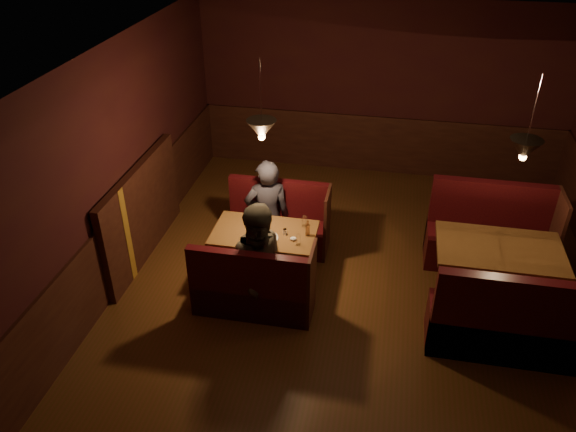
% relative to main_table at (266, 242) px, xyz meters
% --- Properties ---
extents(room, '(6.02, 7.02, 2.92)m').
position_rel_main_table_xyz_m(room, '(0.92, -0.16, 0.52)').
color(room, '#533413').
rests_on(room, ground).
extents(main_table, '(1.28, 0.78, 0.90)m').
position_rel_main_table_xyz_m(main_table, '(0.00, 0.00, 0.00)').
color(main_table, brown).
rests_on(main_table, ground).
extents(main_bench_far, '(1.41, 0.50, 0.96)m').
position_rel_main_table_xyz_m(main_bench_far, '(0.01, 0.73, -0.22)').
color(main_bench_far, black).
rests_on(main_bench_far, ground).
extents(main_bench_near, '(1.41, 0.50, 0.96)m').
position_rel_main_table_xyz_m(main_bench_near, '(0.01, -0.73, -0.22)').
color(main_bench_near, black).
rests_on(main_bench_near, ground).
extents(second_table, '(1.43, 0.91, 0.81)m').
position_rel_main_table_xyz_m(second_table, '(2.78, 0.02, 0.07)').
color(second_table, brown).
rests_on(second_table, ground).
extents(second_bench_far, '(1.58, 0.59, 1.13)m').
position_rel_main_table_xyz_m(second_bench_far, '(2.81, 0.88, -0.17)').
color(second_bench_far, black).
rests_on(second_bench_far, ground).
extents(second_bench_near, '(1.58, 0.59, 1.13)m').
position_rel_main_table_xyz_m(second_bench_near, '(2.81, -0.83, -0.17)').
color(second_bench_near, black).
rests_on(second_bench_near, ground).
extents(diner_a, '(0.71, 0.58, 1.68)m').
position_rel_main_table_xyz_m(diner_a, '(-0.13, 0.65, 0.31)').
color(diner_a, '#2E2C36').
rests_on(diner_a, ground).
extents(diner_b, '(1.02, 0.91, 1.75)m').
position_rel_main_table_xyz_m(diner_b, '(0.11, -0.60, 0.35)').
color(diner_b, '#352F24').
rests_on(diner_b, ground).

